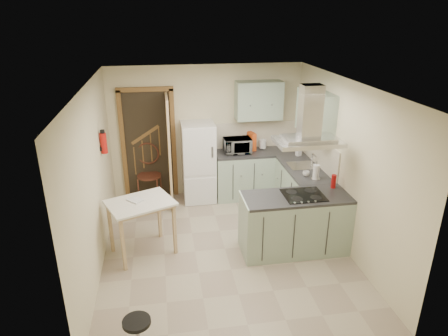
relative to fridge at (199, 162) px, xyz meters
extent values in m
plane|color=tan|center=(0.20, -1.80, -0.75)|extent=(4.20, 4.20, 0.00)
plane|color=silver|center=(0.20, -1.80, 1.75)|extent=(4.20, 4.20, 0.00)
plane|color=beige|center=(0.20, 0.30, 0.50)|extent=(3.60, 0.00, 3.60)
plane|color=beige|center=(-1.60, -1.80, 0.50)|extent=(0.00, 4.20, 4.20)
plane|color=beige|center=(2.00, -1.80, 0.50)|extent=(0.00, 4.20, 4.20)
cube|color=brown|center=(-0.90, 0.27, 0.30)|extent=(1.10, 0.12, 2.10)
cube|color=white|center=(0.00, 0.00, 0.00)|extent=(0.60, 0.60, 1.50)
cube|color=#9EB2A0|center=(0.86, 0.00, -0.30)|extent=(1.08, 0.60, 0.90)
cube|color=#9EB2A0|center=(1.70, -0.68, -0.30)|extent=(0.60, 1.95, 0.90)
cube|color=beige|center=(1.16, 0.29, 0.40)|extent=(1.68, 0.02, 0.50)
cube|color=#9EB2A0|center=(1.15, 0.12, 1.10)|extent=(0.85, 0.35, 0.70)
cube|color=#9EB2A0|center=(1.82, -0.95, 1.10)|extent=(0.35, 0.90, 0.70)
cube|color=#9EB2A0|center=(1.22, -1.98, -0.30)|extent=(1.55, 0.65, 0.90)
cube|color=black|center=(1.32, -1.98, 0.16)|extent=(0.58, 0.50, 0.01)
cube|color=silver|center=(1.32, -1.98, 0.97)|extent=(0.90, 0.55, 0.10)
cube|color=silver|center=(1.70, -0.85, 0.16)|extent=(0.45, 0.40, 0.01)
cylinder|color=#B2140F|center=(-1.54, -0.90, 0.75)|extent=(0.10, 0.10, 0.32)
cube|color=tan|center=(-1.02, -1.69, -0.33)|extent=(1.09, 0.97, 0.84)
cube|color=#54281C|center=(-0.93, 0.09, -0.25)|extent=(0.52, 0.52, 1.00)
cylinder|color=black|center=(-1.03, -3.57, -0.55)|extent=(0.33, 0.33, 0.40)
imported|color=black|center=(0.73, 0.00, 0.29)|extent=(0.51, 0.35, 0.28)
cylinder|color=silver|center=(1.26, 0.13, 0.25)|extent=(0.14, 0.14, 0.20)
cube|color=#E6521B|center=(1.04, 0.13, 0.32)|extent=(0.14, 0.24, 0.34)
imported|color=silver|center=(1.81, -0.34, 0.24)|extent=(0.10, 0.11, 0.19)
cylinder|color=silver|center=(1.72, -1.43, 0.28)|extent=(0.12, 0.12, 0.25)
imported|color=white|center=(1.61, -1.29, 0.19)|extent=(0.14, 0.14, 0.08)
cylinder|color=#AB0F0E|center=(1.86, -1.79, 0.25)|extent=(0.07, 0.07, 0.21)
imported|color=brown|center=(-1.14, -1.69, 0.14)|extent=(0.26, 0.27, 0.10)
camera|label=1|loc=(-0.66, -6.94, 2.66)|focal=32.00mm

